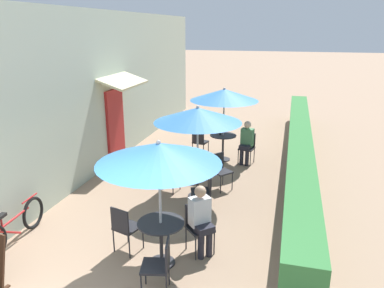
{
  "coord_description": "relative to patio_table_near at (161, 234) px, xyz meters",
  "views": [
    {
      "loc": [
        2.43,
        -3.34,
        3.76
      ],
      "look_at": [
        0.15,
        5.17,
        1.0
      ],
      "focal_mm": 35.0,
      "sensor_mm": 36.0,
      "label": 1
    }
  ],
  "objects": [
    {
      "name": "patio_umbrella_near",
      "position": [
        0.0,
        0.0,
        1.39
      ],
      "size": [
        1.94,
        1.94,
        2.15
      ],
      "color": "#B7B7BC",
      "rests_on": "ground_plane"
    },
    {
      "name": "cafe_chair_far_left",
      "position": [
        -0.68,
        5.35,
        -0.03
      ],
      "size": [
        0.47,
        0.47,
        0.87
      ],
      "rotation": [
        0.0,
        0.0,
        6.09
      ],
      "color": "#232328",
      "rests_on": "ground_plane"
    },
    {
      "name": "seated_patron_far_right",
      "position": [
        0.75,
        5.12,
        0.14
      ],
      "size": [
        0.39,
        0.45,
        1.25
      ],
      "rotation": [
        0.0,
        0.0,
        9.23
      ],
      "color": "#23232D",
      "rests_on": "ground_plane"
    },
    {
      "name": "seated_patron_near_right",
      "position": [
        0.56,
        0.46,
        0.14
      ],
      "size": [
        0.51,
        0.51,
        1.25
      ],
      "rotation": [
        0.0,
        0.0,
        10.17
      ],
      "color": "#23232D",
      "rests_on": "ground_plane"
    },
    {
      "name": "bicycle_leaning",
      "position": [
        -2.76,
        -0.11,
        -0.21
      ],
      "size": [
        0.18,
        1.75,
        0.72
      ],
      "rotation": [
        0.0,
        0.0,
        0.07
      ],
      "color": "black",
      "rests_on": "ground_plane"
    },
    {
      "name": "cafe_chair_near_back",
      "position": [
        -0.71,
        0.14,
        -0.03
      ],
      "size": [
        0.5,
        0.5,
        0.87
      ],
      "rotation": [
        0.0,
        0.0,
        12.26
      ],
      "color": "#232328",
      "rests_on": "ground_plane"
    },
    {
      "name": "cafe_chair_near_left",
      "position": [
        0.23,
        -0.69,
        -0.03
      ],
      "size": [
        0.48,
        0.48,
        0.87
      ],
      "rotation": [
        0.0,
        0.0,
        8.07
      ],
      "color": "#232328",
      "rests_on": "ground_plane"
    },
    {
      "name": "patio_table_near",
      "position": [
        0.0,
        0.0,
        0.0
      ],
      "size": [
        0.77,
        0.77,
        0.76
      ],
      "color": "#28282D",
      "rests_on": "ground_plane"
    },
    {
      "name": "coffee_cup_far",
      "position": [
        -0.04,
        5.31,
        0.26
      ],
      "size": [
        0.07,
        0.07,
        0.09
      ],
      "color": "#232328",
      "rests_on": "patio_table_far"
    },
    {
      "name": "planter_hedge",
      "position": [
        2.19,
        5.03,
        -0.01
      ],
      "size": [
        0.6,
        12.65,
        1.01
      ],
      "color": "gray",
      "rests_on": "ground_plane"
    },
    {
      "name": "cafe_chair_mid_back",
      "position": [
        0.26,
        1.99,
        -0.03
      ],
      "size": [
        0.51,
        0.51,
        0.87
      ],
      "rotation": [
        0.0,
        0.0,
        8.2
      ],
      "color": "#232328",
      "rests_on": "ground_plane"
    },
    {
      "name": "cafe_facade_wall",
      "position": [
        -3.1,
        4.99,
        1.54
      ],
      "size": [
        0.98,
        13.65,
        4.2
      ],
      "color": "#B2C1AD",
      "rests_on": "ground_plane"
    },
    {
      "name": "patio_table_mid",
      "position": [
        -0.06,
        2.65,
        0.0
      ],
      "size": [
        0.77,
        0.77,
        0.76
      ],
      "color": "#28282D",
      "rests_on": "ground_plane"
    },
    {
      "name": "cafe_chair_near_right",
      "position": [
        0.48,
        0.54,
        -0.03
      ],
      "size": [
        0.57,
        0.57,
        0.87
      ],
      "rotation": [
        0.0,
        0.0,
        10.17
      ],
      "color": "#232328",
      "rests_on": "ground_plane"
    },
    {
      "name": "cafe_chair_far_right",
      "position": [
        0.77,
        5.22,
        -0.03
      ],
      "size": [
        0.47,
        0.47,
        0.87
      ],
      "rotation": [
        0.0,
        0.0,
        9.23
      ],
      "color": "#232328",
      "rests_on": "ground_plane"
    },
    {
      "name": "patio_umbrella_mid",
      "position": [
        -0.06,
        2.65,
        1.39
      ],
      "size": [
        1.94,
        1.94,
        2.15
      ],
      "color": "#B7B7BC",
      "rests_on": "ground_plane"
    },
    {
      "name": "patio_umbrella_far",
      "position": [
        0.05,
        5.29,
        1.39
      ],
      "size": [
        1.94,
        1.94,
        2.15
      ],
      "color": "#B7B7BC",
      "rests_on": "ground_plane"
    },
    {
      "name": "cafe_chair_mid_left",
      "position": [
        0.35,
        3.25,
        -0.03
      ],
      "size": [
        0.56,
        0.56,
        0.87
      ],
      "rotation": [
        0.0,
        0.0,
        4.01
      ],
      "color": "#232328",
      "rests_on": "ground_plane"
    },
    {
      "name": "cafe_chair_mid_right",
      "position": [
        -0.78,
        2.7,
        -0.03
      ],
      "size": [
        0.46,
        0.46,
        0.87
      ],
      "rotation": [
        0.0,
        0.0,
        6.1
      ],
      "color": "#232328",
      "rests_on": "ground_plane"
    },
    {
      "name": "patio_table_far",
      "position": [
        0.05,
        5.29,
        0.0
      ],
      "size": [
        0.77,
        0.77,
        0.76
      ],
      "color": "#28282D",
      "rests_on": "ground_plane"
    }
  ]
}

